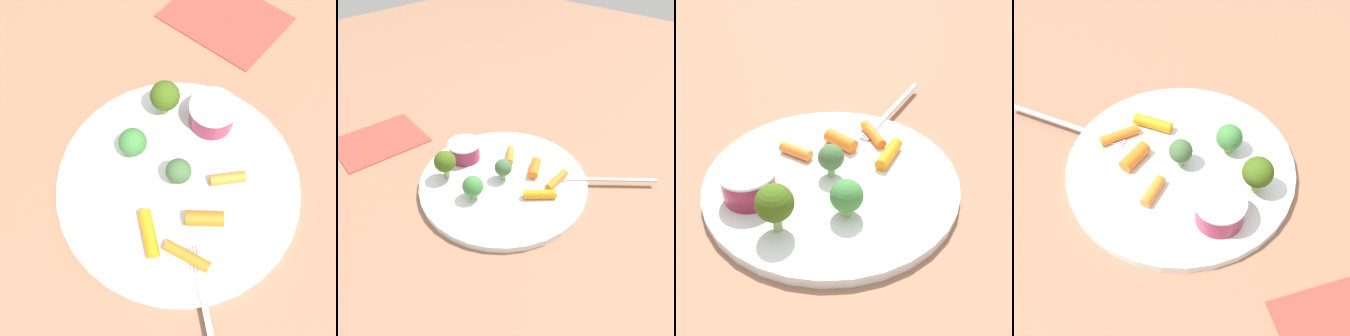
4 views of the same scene
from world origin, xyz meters
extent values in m
plane|color=#8F634B|center=(0.00, 0.00, 0.00)|extent=(2.40, 2.40, 0.00)
cylinder|color=white|center=(0.00, 0.00, 0.01)|extent=(0.29, 0.29, 0.01)
cylinder|color=maroon|center=(-0.01, 0.09, 0.03)|extent=(0.06, 0.06, 0.03)
cylinder|color=silver|center=(-0.01, 0.09, 0.05)|extent=(0.06, 0.06, 0.00)
cylinder|color=#8AB46A|center=(0.00, 0.00, 0.02)|extent=(0.01, 0.01, 0.01)
sphere|color=#416739|center=(0.00, 0.00, 0.04)|extent=(0.03, 0.03, 0.03)
cylinder|color=#9AB35D|center=(-0.07, 0.01, 0.02)|extent=(0.01, 0.01, 0.01)
sphere|color=#3E7E3C|center=(-0.07, 0.01, 0.04)|extent=(0.03, 0.03, 0.03)
cylinder|color=#8DAB64|center=(-0.06, 0.08, 0.02)|extent=(0.01, 0.01, 0.02)
sphere|color=#3F5D17|center=(-0.06, 0.08, 0.05)|extent=(0.04, 0.04, 0.04)
cylinder|color=orange|center=(0.05, -0.03, 0.02)|extent=(0.05, 0.04, 0.02)
cylinder|color=orange|center=(0.01, -0.08, 0.02)|extent=(0.05, 0.05, 0.02)
cylinder|color=orange|center=(0.05, 0.03, 0.02)|extent=(0.04, 0.04, 0.01)
cylinder|color=orange|center=(0.05, -0.08, 0.02)|extent=(0.05, 0.01, 0.01)
cube|color=#C4B4BE|center=(0.12, -0.14, 0.01)|extent=(0.11, 0.12, 0.00)
cube|color=#C4B4BE|center=(0.06, -0.08, 0.01)|extent=(0.02, 0.02, 0.00)
cube|color=#C4B4BE|center=(0.06, -0.07, 0.01)|extent=(0.02, 0.02, 0.00)
cube|color=#C4B4BE|center=(0.06, -0.07, 0.01)|extent=(0.02, 0.02, 0.00)
cube|color=#C4B4BE|center=(0.07, -0.07, 0.01)|extent=(0.02, 0.02, 0.00)
camera|label=1|loc=(0.09, -0.17, 0.43)|focal=40.93mm
camera|label=2|loc=(-0.30, -0.28, 0.39)|focal=33.78mm
camera|label=3|loc=(-0.34, 0.11, 0.30)|focal=41.66mm
camera|label=4|loc=(0.16, 0.33, 0.46)|focal=48.43mm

